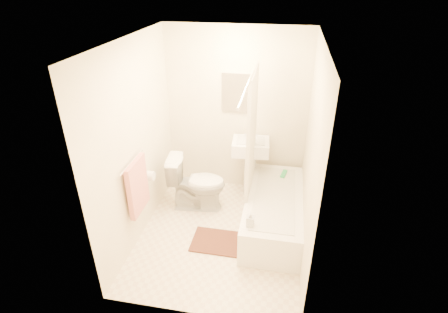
% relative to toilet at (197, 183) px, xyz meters
% --- Properties ---
extents(floor, '(2.40, 2.40, 0.00)m').
position_rel_toilet_xyz_m(floor, '(0.43, -0.53, -0.39)').
color(floor, beige).
rests_on(floor, ground).
extents(ceiling, '(2.40, 2.40, 0.00)m').
position_rel_toilet_xyz_m(ceiling, '(0.43, -0.53, 2.01)').
color(ceiling, white).
rests_on(ceiling, ground).
extents(wall_back, '(2.00, 0.02, 2.40)m').
position_rel_toilet_xyz_m(wall_back, '(0.43, 0.67, 0.81)').
color(wall_back, beige).
rests_on(wall_back, ground).
extents(wall_left, '(0.02, 2.40, 2.40)m').
position_rel_toilet_xyz_m(wall_left, '(-0.57, -0.53, 0.81)').
color(wall_left, beige).
rests_on(wall_left, ground).
extents(wall_right, '(0.02, 2.40, 2.40)m').
position_rel_toilet_xyz_m(wall_right, '(1.43, -0.53, 0.81)').
color(wall_right, beige).
rests_on(wall_right, ground).
extents(mirror, '(0.40, 0.03, 0.55)m').
position_rel_toilet_xyz_m(mirror, '(0.43, 0.65, 1.11)').
color(mirror, white).
rests_on(mirror, wall_back).
extents(curtain_rod, '(0.03, 1.70, 0.03)m').
position_rel_toilet_xyz_m(curtain_rod, '(0.73, -0.43, 1.61)').
color(curtain_rod, silver).
rests_on(curtain_rod, wall_back).
extents(shower_curtain, '(0.04, 0.80, 1.55)m').
position_rel_toilet_xyz_m(shower_curtain, '(0.73, -0.03, 0.83)').
color(shower_curtain, silver).
rests_on(shower_curtain, curtain_rod).
extents(towel_bar, '(0.02, 0.60, 0.02)m').
position_rel_toilet_xyz_m(towel_bar, '(-0.53, -0.78, 0.71)').
color(towel_bar, silver).
rests_on(towel_bar, wall_left).
extents(towel, '(0.06, 0.45, 0.66)m').
position_rel_toilet_xyz_m(towel, '(-0.50, -0.78, 0.39)').
color(towel, '#CC7266').
rests_on(towel, towel_bar).
extents(toilet_paper, '(0.11, 0.12, 0.12)m').
position_rel_toilet_xyz_m(toilet_paper, '(-0.50, -0.41, 0.31)').
color(toilet_paper, white).
rests_on(toilet_paper, wall_left).
extents(toilet, '(0.83, 0.52, 0.77)m').
position_rel_toilet_xyz_m(toilet, '(0.00, 0.00, 0.00)').
color(toilet, silver).
rests_on(toilet, floor).
extents(sink, '(0.54, 0.44, 0.99)m').
position_rel_toilet_xyz_m(sink, '(0.68, 0.42, 0.11)').
color(sink, white).
rests_on(sink, floor).
extents(bathtub, '(0.71, 1.62, 0.46)m').
position_rel_toilet_xyz_m(bathtub, '(1.08, -0.23, -0.16)').
color(bathtub, white).
rests_on(bathtub, floor).
extents(bath_mat, '(0.61, 0.46, 0.02)m').
position_rel_toilet_xyz_m(bath_mat, '(0.41, -0.69, -0.38)').
color(bath_mat, '#48241F').
rests_on(bath_mat, floor).
extents(soap_bottle, '(0.09, 0.09, 0.18)m').
position_rel_toilet_xyz_m(soap_bottle, '(0.84, -0.85, 0.16)').
color(soap_bottle, silver).
rests_on(soap_bottle, bathtub).
extents(scrub_brush, '(0.10, 0.20, 0.04)m').
position_rel_toilet_xyz_m(scrub_brush, '(1.17, 0.32, 0.09)').
color(scrub_brush, green).
rests_on(scrub_brush, bathtub).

